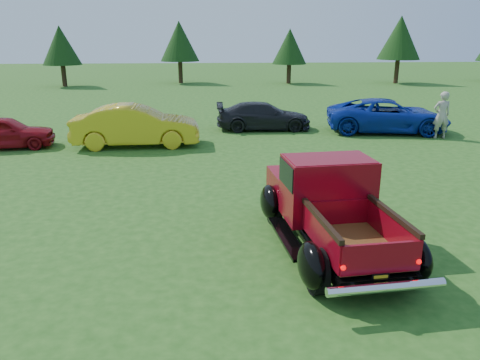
{
  "coord_description": "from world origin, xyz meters",
  "views": [
    {
      "loc": [
        -0.96,
        -9.32,
        3.92
      ],
      "look_at": [
        -0.26,
        0.2,
        0.94
      ],
      "focal_mm": 35.0,
      "sensor_mm": 36.0,
      "label": 1
    }
  ],
  "objects": [
    {
      "name": "show_car_blue",
      "position": [
        6.59,
        9.55,
        0.69
      ],
      "size": [
        5.26,
        3.06,
        1.38
      ],
      "primitive_type": "imported",
      "rotation": [
        0.0,
        0.0,
        1.41
      ],
      "color": "#0D2797",
      "rests_on": "ground"
    },
    {
      "name": "show_car_yellow",
      "position": [
        -3.5,
        7.71,
        0.75
      ],
      "size": [
        4.6,
        1.75,
        1.5
      ],
      "primitive_type": "imported",
      "rotation": [
        0.0,
        0.0,
        1.61
      ],
      "color": "gold",
      "rests_on": "ground"
    },
    {
      "name": "ground",
      "position": [
        0.0,
        0.0,
        0.0
      ],
      "size": [
        120.0,
        120.0,
        0.0
      ],
      "primitive_type": "plane",
      "color": "#225016",
      "rests_on": "ground"
    },
    {
      "name": "tree_west",
      "position": [
        -12.0,
        29.0,
        3.11
      ],
      "size": [
        2.94,
        2.94,
        4.6
      ],
      "color": "#332114",
      "rests_on": "ground"
    },
    {
      "name": "show_car_grey",
      "position": [
        1.5,
        10.48,
        0.58
      ],
      "size": [
        4.04,
        1.7,
        1.16
      ],
      "primitive_type": "imported",
      "rotation": [
        0.0,
        0.0,
        1.55
      ],
      "color": "black",
      "rests_on": "ground"
    },
    {
      "name": "tree_mid_left",
      "position": [
        -3.0,
        31.0,
        3.38
      ],
      "size": [
        3.2,
        3.2,
        5.0
      ],
      "color": "#332114",
      "rests_on": "ground"
    },
    {
      "name": "spectator",
      "position": [
        8.2,
        8.17,
        0.92
      ],
      "size": [
        0.67,
        0.44,
        1.83
      ],
      "primitive_type": "imported",
      "rotation": [
        0.0,
        0.0,
        3.14
      ],
      "color": "#A49C8E",
      "rests_on": "ground"
    },
    {
      "name": "tree_east",
      "position": [
        15.0,
        29.5,
        3.66
      ],
      "size": [
        3.46,
        3.46,
        5.4
      ],
      "color": "#332114",
      "rests_on": "ground"
    },
    {
      "name": "tree_mid_right",
      "position": [
        6.0,
        30.0,
        2.97
      ],
      "size": [
        2.82,
        2.82,
        4.4
      ],
      "color": "#332114",
      "rests_on": "ground"
    },
    {
      "name": "pickup_truck",
      "position": [
        1.33,
        -0.96,
        0.81
      ],
      "size": [
        2.5,
        4.73,
        1.7
      ],
      "rotation": [
        0.0,
        0.0,
        0.09
      ],
      "color": "black",
      "rests_on": "ground"
    },
    {
      "name": "show_car_red",
      "position": [
        -8.19,
        7.69,
        0.58
      ],
      "size": [
        3.6,
        1.88,
        1.17
      ],
      "primitive_type": "imported",
      "rotation": [
        0.0,
        0.0,
        1.72
      ],
      "color": "maroon",
      "rests_on": "ground"
    }
  ]
}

